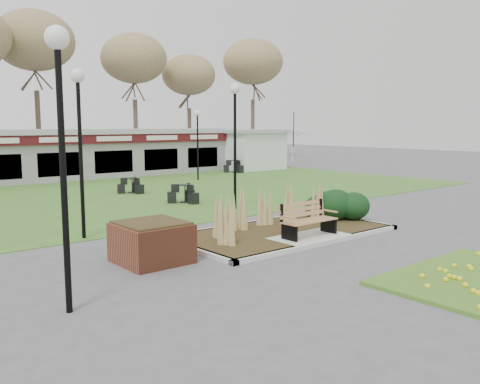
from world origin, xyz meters
TOP-DOWN VIEW (x-y plane):
  - ground at (0.00, 0.00)m, footprint 100.00×100.00m
  - lawn at (0.00, 12.00)m, footprint 34.00×16.00m
  - planting_bed at (1.27, 1.35)m, footprint 6.75×3.40m
  - park_bench at (0.00, 0.25)m, footprint 1.70×0.66m
  - brick_planter at (-4.40, 1.00)m, footprint 1.50×1.50m
  - food_pavilion at (0.00, 19.96)m, footprint 24.60×3.40m
  - service_hut at (13.50, 18.00)m, footprint 4.40×3.40m
  - tree_backdrop at (0.00, 28.00)m, footprint 47.24×5.24m
  - lamp_post_near_left at (-7.08, -0.88)m, footprint 0.39×0.39m
  - lamp_post_mid_left at (-4.62, 4.35)m, footprint 0.38×0.38m
  - lamp_post_mid_right at (1.74, 5.50)m, footprint 0.38×0.38m
  - lamp_post_far_right at (6.45, 14.60)m, footprint 0.33×0.33m
  - bistro_set_a at (1.17, 8.01)m, footprint 1.38×1.25m
  - bistro_set_c at (0.92, 12.01)m, footprint 1.28×1.24m
  - bistro_set_d at (11.13, 17.00)m, footprint 1.49×1.36m
  - patio_umbrella at (13.40, 13.85)m, footprint 2.46×2.50m

SIDE VIEW (x-z plane):
  - ground at x=0.00m, z-range 0.00..0.00m
  - lawn at x=0.00m, z-range 0.00..0.02m
  - bistro_set_c at x=0.92m, z-range -0.10..0.60m
  - bistro_set_a at x=1.17m, z-range -0.10..0.63m
  - bistro_set_d at x=11.13m, z-range -0.11..0.68m
  - planting_bed at x=1.27m, z-range -0.27..1.00m
  - brick_planter at x=-4.40m, z-range 0.00..0.95m
  - park_bench at x=0.00m, z-range 0.12..1.05m
  - service_hut at x=13.50m, z-range 0.04..2.86m
  - food_pavilion at x=0.00m, z-range 0.03..2.93m
  - patio_umbrella at x=13.40m, z-range 0.38..3.24m
  - lamp_post_far_right at x=6.45m, z-range 0.90..4.86m
  - lamp_post_mid_right at x=1.74m, z-range 1.06..5.69m
  - lamp_post_mid_left at x=-4.62m, z-range 1.06..5.70m
  - lamp_post_near_left at x=-7.08m, z-range 1.07..5.77m
  - tree_backdrop at x=0.00m, z-range 3.18..13.54m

